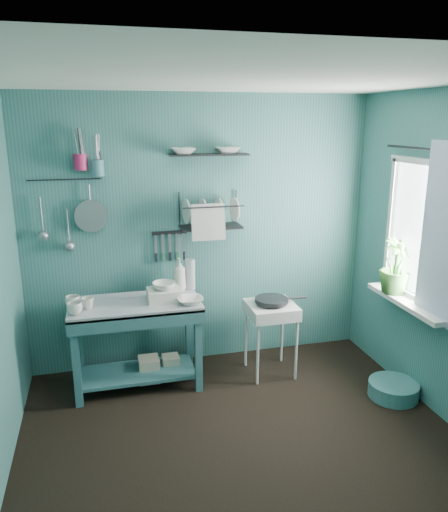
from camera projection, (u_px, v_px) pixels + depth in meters
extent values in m
plane|color=black|center=(247.00, 449.00, 3.55)|extent=(3.20, 3.20, 0.00)
plane|color=silver|center=(252.00, 78.00, 2.89)|extent=(3.20, 3.20, 0.00)
plane|color=#326764|center=(201.00, 233.00, 4.62)|extent=(3.20, 0.00, 3.20)
plane|color=#326764|center=(370.00, 409.00, 1.81)|extent=(3.20, 0.00, 3.20)
cube|color=#316368|center=(137.00, 344.00, 4.31)|extent=(1.18, 0.73, 0.78)
imported|color=silver|center=(75.00, 309.00, 3.94)|extent=(0.12, 0.12, 0.10)
imported|color=silver|center=(88.00, 303.00, 4.05)|extent=(0.14, 0.14, 0.09)
imported|color=silver|center=(73.00, 302.00, 4.08)|extent=(0.17, 0.17, 0.10)
cube|color=silver|center=(164.00, 295.00, 4.24)|extent=(0.28, 0.22, 0.10)
imported|color=silver|center=(164.00, 286.00, 4.22)|extent=(0.20, 0.19, 0.06)
imported|color=silver|center=(180.00, 275.00, 4.46)|extent=(0.12, 0.12, 0.30)
cylinder|color=#A4AFB7|center=(190.00, 274.00, 4.50)|extent=(0.09, 0.09, 0.28)
imported|color=silver|center=(190.00, 301.00, 4.17)|extent=(0.22, 0.22, 0.05)
cube|color=silver|center=(271.00, 339.00, 4.55)|extent=(0.42, 0.42, 0.67)
cylinder|color=black|center=(272.00, 300.00, 4.45)|extent=(0.30, 0.30, 0.03)
cube|color=black|center=(169.00, 233.00, 4.51)|extent=(0.32, 0.03, 0.03)
cube|color=black|center=(211.00, 210.00, 4.45)|extent=(0.57, 0.29, 0.32)
cube|color=black|center=(209.00, 155.00, 4.35)|extent=(0.71, 0.20, 0.02)
imported|color=silver|center=(183.00, 145.00, 4.27)|extent=(0.24, 0.24, 0.05)
imported|color=silver|center=(228.00, 145.00, 4.37)|extent=(0.25, 0.25, 0.05)
cylinder|color=#B02052|center=(80.00, 162.00, 4.12)|extent=(0.11, 0.11, 0.13)
cylinder|color=#3B737B|center=(97.00, 168.00, 4.16)|extent=(0.11, 0.11, 0.13)
cylinder|color=#919498|center=(91.00, 216.00, 4.28)|extent=(0.28, 0.03, 0.28)
cylinder|color=#919498|center=(42.00, 215.00, 4.19)|extent=(0.01, 0.01, 0.30)
cylinder|color=#919498|center=(68.00, 226.00, 4.27)|extent=(0.01, 0.01, 0.30)
cylinder|color=black|center=(64.00, 180.00, 4.17)|extent=(0.60, 0.01, 0.01)
plane|color=white|center=(423.00, 232.00, 3.97)|extent=(0.00, 1.10, 1.10)
cube|color=silver|center=(406.00, 303.00, 4.11)|extent=(0.16, 0.95, 0.04)
plane|color=white|center=(441.00, 235.00, 3.67)|extent=(0.00, 1.35, 1.35)
cylinder|color=black|center=(427.00, 149.00, 3.79)|extent=(0.02, 1.05, 0.02)
imported|color=#386E2C|center=(396.00, 266.00, 4.22)|extent=(0.35, 0.35, 0.48)
cube|color=gray|center=(149.00, 369.00, 4.46)|extent=(0.18, 0.18, 0.22)
cube|color=gray|center=(171.00, 366.00, 4.54)|extent=(0.15, 0.15, 0.20)
cylinder|color=teal|center=(393.00, 389.00, 4.21)|extent=(0.41, 0.41, 0.13)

